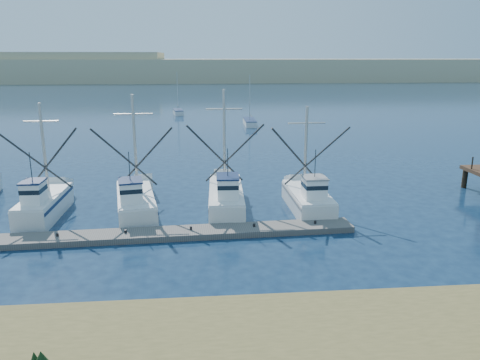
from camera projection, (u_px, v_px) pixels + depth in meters
name	position (u px, v px, depth m)	size (l,w,h in m)	color
ground	(280.00, 275.00, 23.96)	(500.00, 500.00, 0.00)	#0B1C34
floating_dock	(126.00, 236.00, 28.68)	(28.63, 1.91, 0.38)	#605C56
dune_ridge	(204.00, 70.00, 224.95)	(360.00, 60.00, 10.00)	tan
trawler_fleet	(121.00, 201.00, 33.19)	(28.46, 9.20, 9.76)	silver
sailboat_near	(250.00, 122.00, 76.83)	(1.88, 6.75, 8.10)	silver
sailboat_far	(178.00, 112.00, 90.90)	(2.25, 5.08, 8.10)	silver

